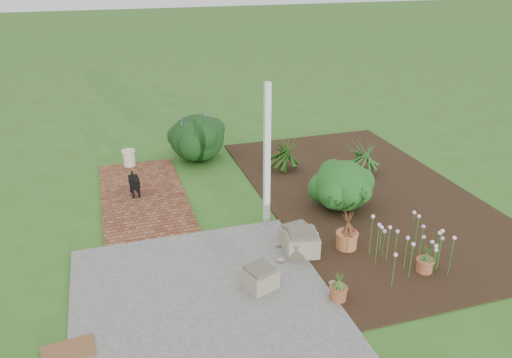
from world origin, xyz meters
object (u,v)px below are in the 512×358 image
object	(u,v)px
stone_trough_near	(259,278)
black_dog	(134,182)
cream_ceramic_urn	(129,158)
evergreen_shrub	(343,184)

from	to	relation	value
stone_trough_near	black_dog	world-z (taller)	black_dog
stone_trough_near	black_dog	size ratio (longest dim) A/B	0.73
stone_trough_near	cream_ceramic_urn	distance (m)	5.30
stone_trough_near	cream_ceramic_urn	xyz separation A→B (m)	(-1.42, 5.11, 0.04)
black_dog	cream_ceramic_urn	world-z (taller)	black_dog
cream_ceramic_urn	evergreen_shrub	distance (m)	4.85
cream_ceramic_urn	evergreen_shrub	size ratio (longest dim) A/B	0.33
black_dog	stone_trough_near	bearing A→B (deg)	-71.95
black_dog	cream_ceramic_urn	bearing A→B (deg)	85.80
evergreen_shrub	black_dog	bearing A→B (deg)	156.44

